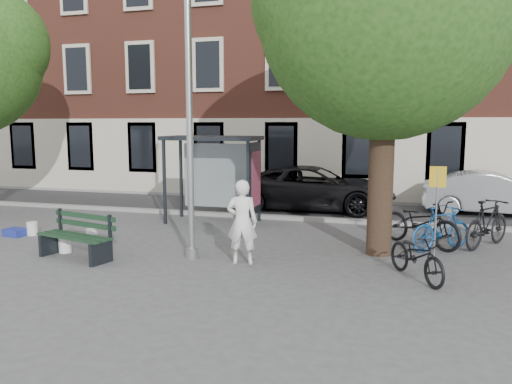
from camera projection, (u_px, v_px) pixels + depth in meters
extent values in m
plane|color=#4C4C4F|center=(192.00, 258.00, 11.14)|extent=(90.00, 90.00, 0.00)
cube|color=#28282B|center=(269.00, 208.00, 17.82)|extent=(40.00, 4.00, 0.01)
cube|color=gray|center=(253.00, 216.00, 15.90)|extent=(40.00, 0.25, 0.12)
cube|color=gray|center=(281.00, 198.00, 19.72)|extent=(40.00, 0.25, 0.12)
cube|color=brown|center=(302.00, 34.00, 22.59)|extent=(30.00, 8.00, 14.00)
cylinder|color=#9EA0A3|center=(189.00, 123.00, 10.73)|extent=(0.14, 0.14, 6.00)
cylinder|color=#9EA0A3|center=(192.00, 253.00, 11.12)|extent=(0.28, 0.28, 0.24)
cylinder|color=black|center=(381.00, 181.00, 11.27)|extent=(0.56, 0.56, 3.40)
sphere|color=#1E4615|center=(387.00, 11.00, 10.77)|extent=(5.60, 5.60, 5.60)
cube|color=#1E2328|center=(164.00, 182.00, 14.83)|extent=(0.08, 0.08, 2.50)
cube|color=#1E2328|center=(248.00, 185.00, 14.13)|extent=(0.08, 0.08, 2.50)
cube|color=#1E2328|center=(181.00, 178.00, 15.97)|extent=(0.08, 0.08, 2.50)
cube|color=#1E2328|center=(259.00, 181.00, 15.28)|extent=(0.08, 0.08, 2.50)
cube|color=#1E2328|center=(212.00, 138.00, 14.88)|extent=(2.85, 1.45, 0.12)
cube|color=#8C999E|center=(219.00, 175.00, 15.61)|extent=(2.34, 0.04, 2.00)
cube|color=#1E2328|center=(254.00, 179.00, 14.69)|extent=(0.12, 1.14, 2.12)
cube|color=#D84C19|center=(256.00, 179.00, 14.67)|extent=(0.02, 0.90, 1.62)
imported|color=white|center=(242.00, 222.00, 10.63)|extent=(0.72, 0.53, 1.81)
cube|color=#1E2328|center=(51.00, 244.00, 11.47)|extent=(0.24, 0.60, 0.49)
cube|color=#1E2328|center=(101.00, 253.00, 10.65)|extent=(0.24, 0.60, 0.49)
cube|color=#17341F|center=(67.00, 238.00, 10.86)|extent=(1.87, 0.61, 0.04)
cube|color=#17341F|center=(74.00, 236.00, 11.02)|extent=(1.87, 0.61, 0.04)
cube|color=#17341F|center=(82.00, 235.00, 11.19)|extent=(1.87, 0.61, 0.04)
cube|color=#17341F|center=(85.00, 224.00, 11.25)|extent=(1.85, 0.53, 0.11)
cube|color=#17341F|center=(85.00, 216.00, 11.23)|extent=(1.85, 0.53, 0.11)
imported|color=black|center=(420.00, 223.00, 12.19)|extent=(2.23, 1.97, 1.17)
imported|color=navy|center=(441.00, 228.00, 11.77)|extent=(1.68, 1.51, 1.06)
imported|color=black|center=(417.00, 256.00, 9.57)|extent=(1.45, 1.85, 0.94)
imported|color=black|center=(487.00, 223.00, 12.05)|extent=(1.59, 1.92, 1.18)
imported|color=black|center=(314.00, 188.00, 17.31)|extent=(5.53, 2.61, 1.53)
imported|color=#94979B|center=(492.00, 194.00, 16.31)|extent=(4.41, 1.78, 1.42)
cube|color=navy|center=(15.00, 232.00, 13.33)|extent=(0.60, 0.47, 0.20)
cylinder|color=white|center=(65.00, 245.00, 11.62)|extent=(0.29, 0.29, 0.36)
cylinder|color=white|center=(92.00, 236.00, 12.57)|extent=(0.37, 0.37, 0.36)
cylinder|color=white|center=(32.00, 229.00, 13.43)|extent=(0.31, 0.31, 0.36)
cylinder|color=#9EA0A3|center=(436.00, 214.00, 11.11)|extent=(0.04, 0.04, 1.99)
cube|color=gold|center=(438.00, 177.00, 10.99)|extent=(0.35, 0.04, 0.46)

